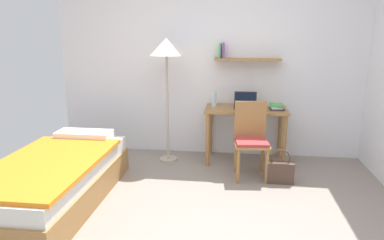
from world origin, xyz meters
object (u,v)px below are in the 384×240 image
object	(u,v)px
bed	(55,180)
desk	(246,118)
book_stack	(276,107)
handbag	(280,172)
water_bottle	(214,99)
standing_lamp	(167,52)
desk_chair	(251,137)
laptop	(245,104)

from	to	relation	value
bed	desk	xyz separation A→B (m)	(1.94, 1.43, 0.36)
book_stack	handbag	size ratio (longest dim) A/B	0.59
desk	water_bottle	world-z (taller)	water_bottle
standing_lamp	handbag	size ratio (longest dim) A/B	4.01
bed	desk	size ratio (longest dim) A/B	1.85
water_bottle	book_stack	world-z (taller)	water_bottle
bed	book_stack	world-z (taller)	book_stack
desk_chair	standing_lamp	xyz separation A→B (m)	(-1.08, 0.41, 0.96)
laptop	water_bottle	size ratio (longest dim) A/B	1.46
desk_chair	water_bottle	xyz separation A→B (m)	(-0.48, 0.55, 0.35)
desk	desk_chair	distance (m)	0.51
book_stack	standing_lamp	bearing A→B (deg)	-177.35
desk_chair	laptop	distance (m)	0.62
desk_chair	desk	bearing A→B (deg)	96.31
desk_chair	book_stack	distance (m)	0.64
water_bottle	handbag	distance (m)	1.29
desk_chair	water_bottle	world-z (taller)	water_bottle
desk	standing_lamp	bearing A→B (deg)	-175.09
standing_lamp	handbag	bearing A→B (deg)	-22.10
bed	laptop	distance (m)	2.48
desk	bed	bearing A→B (deg)	-143.58
water_bottle	bed	bearing A→B (deg)	-135.57
desk_chair	water_bottle	distance (m)	0.81
bed	desk_chair	size ratio (longest dim) A/B	2.17
desk	water_bottle	xyz separation A→B (m)	(-0.43, 0.05, 0.24)
book_stack	handbag	bearing A→B (deg)	-89.04
standing_lamp	book_stack	size ratio (longest dim) A/B	6.84
bed	desk	bearing A→B (deg)	36.42
laptop	handbag	xyz separation A→B (m)	(0.40, -0.70, -0.65)
desk_chair	water_bottle	bearing A→B (deg)	131.10
desk	water_bottle	size ratio (longest dim) A/B	5.18
standing_lamp	laptop	world-z (taller)	standing_lamp
bed	desk	world-z (taller)	desk
desk	book_stack	xyz separation A→B (m)	(0.38, -0.02, 0.17)
bed	water_bottle	distance (m)	2.20
standing_lamp	desk	bearing A→B (deg)	4.91
standing_lamp	water_bottle	bearing A→B (deg)	13.21
desk	desk_chair	world-z (taller)	desk_chair
laptop	book_stack	xyz separation A→B (m)	(0.39, -0.06, -0.02)
bed	handbag	xyz separation A→B (m)	(2.33, 0.77, -0.10)
desk_chair	laptop	xyz separation A→B (m)	(-0.07, 0.54, 0.30)
desk_chair	standing_lamp	world-z (taller)	standing_lamp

